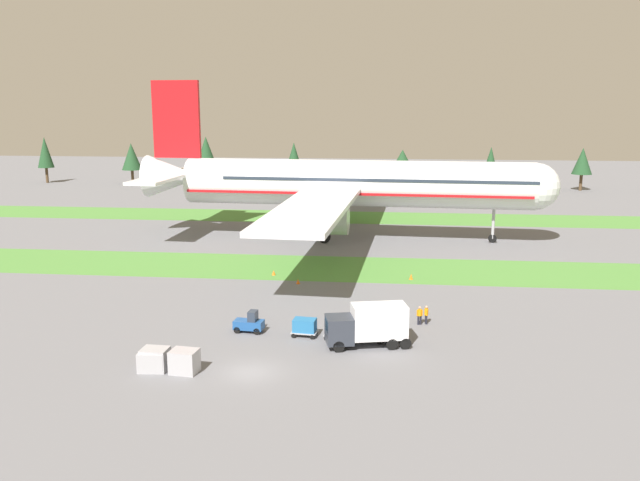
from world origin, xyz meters
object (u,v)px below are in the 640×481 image
taxiway_marker_2 (298,281)px  ground_crew_loader (420,315)px  uld_container_0 (184,361)px  uld_container_2 (152,361)px  taxiway_marker_1 (274,273)px  cargo_dolly_third (371,331)px  airliner (345,183)px  uld_container_1 (155,359)px  catering_truck (368,324)px  ground_crew_marshaller (426,314)px  baggage_tug (250,323)px  taxiway_marker_0 (411,277)px  cargo_dolly_second (337,328)px  cargo_dolly_lead (305,326)px

taxiway_marker_2 → ground_crew_loader: bearing=-44.4°
uld_container_0 → uld_container_2: bearing=177.1°
taxiway_marker_1 → cargo_dolly_third: bearing=-60.1°
airliner → cargo_dolly_third: bearing=9.8°
ground_crew_loader → taxiway_marker_2: ground_crew_loader is taller
airliner → uld_container_1: 53.84m
uld_container_0 → airliner: bearing=80.8°
catering_truck → uld_container_1: 17.36m
ground_crew_loader → ground_crew_marshaller: bearing=-170.8°
baggage_tug → uld_container_2: (-5.53, -9.31, -0.06)m
ground_crew_loader → uld_container_2: size_ratio=0.87×
ground_crew_loader → uld_container_0: bearing=22.1°
uld_container_2 → taxiway_marker_2: bearing=73.6°
cargo_dolly_third → ground_crew_marshaller: ground_crew_marshaller is taller
airliner → uld_container_1: size_ratio=38.04×
ground_crew_loader → uld_container_1: (-20.46, -12.82, -0.09)m
uld_container_2 → taxiway_marker_1: bearing=81.9°
taxiway_marker_0 → ground_crew_loader: bearing=-88.9°
cargo_dolly_third → taxiway_marker_2: (-8.71, 17.54, -0.64)m
cargo_dolly_third → uld_container_2: 18.24m
ground_crew_loader → uld_container_2: bearing=18.3°
uld_container_2 → baggage_tug: bearing=59.3°
baggage_tug → uld_container_2: bearing=155.2°
taxiway_marker_0 → taxiway_marker_1: taxiway_marker_0 is taller
ground_crew_marshaller → uld_container_0: 22.98m
cargo_dolly_third → ground_crew_marshaller: bearing=-38.7°
airliner → baggage_tug: 44.02m
uld_container_1 → taxiway_marker_1: uld_container_1 is taller
airliner → taxiway_marker_0: (9.33, -23.31, -8.06)m
airliner → taxiway_marker_0: bearing=24.7°
taxiway_marker_0 → uld_container_0: bearing=-121.4°
ground_crew_loader → taxiway_marker_2: 18.28m
catering_truck → taxiway_marker_2: bearing=11.1°
baggage_tug → taxiway_marker_1: size_ratio=4.67×
cargo_dolly_third → taxiway_marker_2: bearing=32.3°
baggage_tug → taxiway_marker_0: 24.64m
airliner → baggage_tug: airliner is taller
airliner → taxiway_marker_1: 25.35m
cargo_dolly_third → uld_container_1: size_ratio=1.17×
cargo_dolly_second → uld_container_1: uld_container_1 is taller
cargo_dolly_lead → taxiway_marker_2: cargo_dolly_lead is taller
ground_crew_loader → uld_container_2: (-20.63, -12.95, -0.19)m
baggage_tug → taxiway_marker_1: 20.03m
cargo_dolly_second → uld_container_0: 13.88m
baggage_tug → cargo_dolly_third: 10.83m
uld_container_2 → taxiway_marker_2: 26.84m
cargo_dolly_lead → uld_container_1: size_ratio=1.17×
cargo_dolly_third → uld_container_2: cargo_dolly_third is taller
airliner → cargo_dolly_second: 44.53m
cargo_dolly_lead → catering_truck: catering_truck is taller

